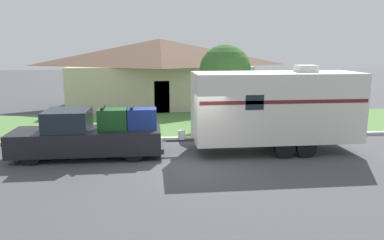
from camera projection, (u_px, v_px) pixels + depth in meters
name	position (u px, v px, depth m)	size (l,w,h in m)	color
ground_plane	(193.00, 164.00, 13.92)	(120.00, 120.00, 0.00)	#47474C
curb_strip	(184.00, 138.00, 17.56)	(80.00, 0.30, 0.14)	beige
lawn_strip	(178.00, 124.00, 21.13)	(80.00, 7.00, 0.03)	#568442
house_across_street	(160.00, 71.00, 27.44)	(13.45, 7.03, 4.87)	beige
pickup_truck	(88.00, 135.00, 14.70)	(5.86, 1.95, 2.03)	black
travel_trailer	(276.00, 107.00, 15.33)	(7.85, 2.36, 3.56)	black
mailbox	(127.00, 117.00, 17.66)	(0.48, 0.20, 1.36)	brown
tree_in_yard	(225.00, 71.00, 19.89)	(2.76, 2.76, 4.43)	brown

